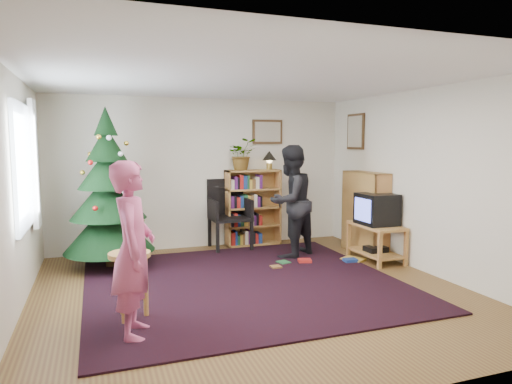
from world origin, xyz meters
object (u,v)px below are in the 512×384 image
object	(u,v)px
tv_stand	(376,239)
person_standing	(133,250)
picture_right	(356,132)
person_by_chair	(290,201)
bookshelf_back	(253,207)
stool	(130,268)
armchair	(228,210)
christmas_tree	(108,202)
crt_tv	(377,209)
potted_plant	(242,154)
table_lamp	(269,157)
picture_back	(267,132)
bookshelf_right	(365,212)

from	to	relation	value
tv_stand	person_standing	bearing A→B (deg)	-156.88
picture_right	person_by_chair	size ratio (longest dim) A/B	0.35
bookshelf_back	stool	bearing A→B (deg)	-129.19
picture_right	tv_stand	size ratio (longest dim) A/B	0.67
picture_right	armchair	bearing A→B (deg)	165.43
picture_right	christmas_tree	world-z (taller)	christmas_tree
picture_right	crt_tv	bearing A→B (deg)	-103.83
potted_plant	table_lamp	world-z (taller)	potted_plant
person_standing	picture_back	bearing A→B (deg)	-27.03
christmas_tree	bookshelf_back	xyz separation A→B (m)	(2.39, 0.70, -0.28)
person_standing	tv_stand	bearing A→B (deg)	-56.22
bookshelf_right	person_by_chair	size ratio (longest dim) A/B	0.75
tv_stand	crt_tv	xyz separation A→B (m)	(-0.00, -0.00, 0.46)
picture_right	person_by_chair	distance (m)	1.80
tv_stand	table_lamp	distance (m)	2.30
crt_tv	christmas_tree	bearing A→B (deg)	166.08
bookshelf_back	person_standing	world-z (taller)	person_standing
crt_tv	person_by_chair	xyz separation A→B (m)	(-1.12, 0.65, 0.08)
picture_back	table_lamp	world-z (taller)	picture_back
armchair	potted_plant	size ratio (longest dim) A/B	2.15
picture_back	christmas_tree	xyz separation A→B (m)	(-2.71, -0.84, -1.01)
christmas_tree	picture_back	bearing A→B (deg)	17.18
christmas_tree	stool	xyz separation A→B (m)	(0.13, -2.07, -0.41)
bookshelf_back	potted_plant	world-z (taller)	potted_plant
christmas_tree	bookshelf_back	distance (m)	2.51
christmas_tree	crt_tv	xyz separation A→B (m)	(3.77, -0.94, -0.16)
tv_stand	picture_back	bearing A→B (deg)	121.12
armchair	picture_right	bearing A→B (deg)	-13.74
stool	person_by_chair	world-z (taller)	person_by_chair
armchair	stool	world-z (taller)	armchair
picture_back	potted_plant	size ratio (longest dim) A/B	1.03
bookshelf_back	potted_plant	distance (m)	0.93
armchair	person_standing	xyz separation A→B (m)	(-1.79, -3.15, 0.18)
picture_back	picture_right	distance (m)	1.51
tv_stand	person_by_chair	distance (m)	1.40
bookshelf_back	potted_plant	xyz separation A→B (m)	(-0.20, 0.00, 0.90)
bookshelf_right	armchair	size ratio (longest dim) A/B	1.13
picture_right	person_by_chair	bearing A→B (deg)	-163.75
picture_right	potted_plant	xyz separation A→B (m)	(-1.84, 0.59, -0.38)
potted_plant	table_lamp	xyz separation A→B (m)	(0.50, 0.00, -0.05)
bookshelf_right	crt_tv	bearing A→B (deg)	165.95
picture_right	bookshelf_right	distance (m)	1.41
picture_back	bookshelf_back	xyz separation A→B (m)	(-0.32, -0.14, -1.29)
stool	person_standing	bearing A→B (deg)	-88.85
armchair	table_lamp	distance (m)	1.17
christmas_tree	person_by_chair	world-z (taller)	christmas_tree
person_by_chair	person_standing	bearing A→B (deg)	12.82
picture_right	bookshelf_right	size ratio (longest dim) A/B	0.46
person_standing	person_by_chair	distance (m)	3.34
bookshelf_back	person_by_chair	size ratio (longest dim) A/B	0.75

